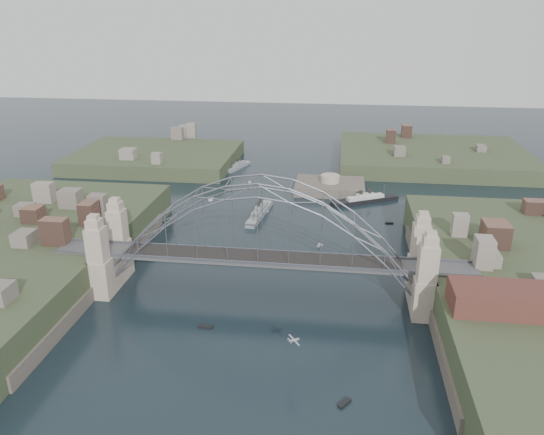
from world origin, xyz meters
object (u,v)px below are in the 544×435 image
(bridge, at_px, (260,239))
(naval_cruiser_far, at_px, (239,166))
(naval_cruiser_near, at_px, (260,212))
(ocean_liner, at_px, (365,200))
(fort_island, at_px, (330,192))
(wharf_shed, at_px, (513,300))

(bridge, relative_size, naval_cruiser_far, 5.79)
(naval_cruiser_near, distance_m, naval_cruiser_far, 50.36)
(ocean_liner, bearing_deg, naval_cruiser_near, -153.29)
(bridge, relative_size, naval_cruiser_near, 4.03)
(bridge, bearing_deg, fort_island, 80.27)
(bridge, bearing_deg, wharf_shed, -17.65)
(naval_cruiser_far, bearing_deg, wharf_shed, -58.18)
(bridge, distance_m, ocean_liner, 65.34)
(wharf_shed, distance_m, naval_cruiser_far, 126.22)
(naval_cruiser_near, bearing_deg, bridge, -81.05)
(ocean_liner, bearing_deg, bridge, -110.90)
(bridge, xyz_separation_m, naval_cruiser_far, (-22.37, 92.97, -11.55))
(naval_cruiser_far, bearing_deg, naval_cruiser_near, -72.33)
(bridge, relative_size, wharf_shed, 4.20)
(bridge, xyz_separation_m, wharf_shed, (44.00, -14.00, -2.32))
(fort_island, xyz_separation_m, ocean_liner, (10.95, -9.91, 1.18))
(bridge, height_order, ocean_liner, bridge)
(ocean_liner, bearing_deg, naval_cruiser_far, 144.04)
(naval_cruiser_near, height_order, ocean_liner, naval_cruiser_near)
(naval_cruiser_far, bearing_deg, fort_island, -33.76)
(ocean_liner, bearing_deg, fort_island, 137.86)
(bridge, height_order, wharf_shed, bridge)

